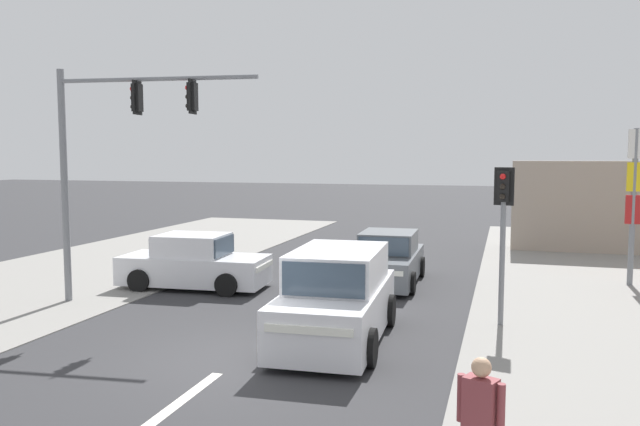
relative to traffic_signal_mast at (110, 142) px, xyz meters
name	(u,v)px	position (x,y,z in m)	size (l,w,h in m)	color
ground_plane	(237,359)	(4.87, -3.17, -4.15)	(140.00, 140.00, 0.00)	#303033
lane_dash_near	(184,399)	(4.87, -5.17, -4.14)	(0.20, 2.40, 0.01)	silver
lane_dash_mid	(290,319)	(4.87, -0.17, -4.14)	(0.20, 2.40, 0.01)	silver
lane_dash_far	(343,279)	(4.87, 4.83, -4.14)	(0.20, 2.40, 0.01)	silver
kerb_left_verge	(23,288)	(-3.63, 0.83, -4.13)	(8.00, 40.00, 0.02)	gray
traffic_signal_mast	(110,142)	(0.00, 0.00, 0.00)	(5.27, 0.71, 6.00)	slate
pedestal_signal_right_kerb	(503,219)	(9.60, 0.67, -1.73)	(0.43, 0.31, 3.56)	slate
sedan_receding_far	(388,260)	(6.33, 4.53, -3.44)	(1.99, 4.29, 1.56)	slate
suv_oncoming_mid	(337,298)	(6.36, -1.47, -3.26)	(2.25, 4.62, 1.90)	silver
sedan_kerbside_parked	(194,264)	(1.07, 2.31, -3.44)	(4.34, 2.12, 1.56)	silver
pedestrian_at_kerb	(480,420)	(9.44, -6.81, -3.22)	(0.52, 0.34, 1.63)	#232838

